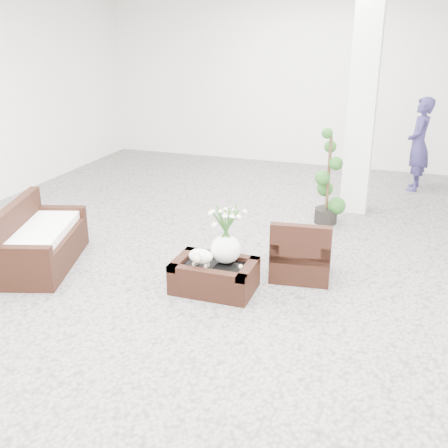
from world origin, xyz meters
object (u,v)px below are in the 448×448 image
(loveseat, at_px, (41,235))
(coffee_table, at_px, (214,277))
(topiary, at_px, (328,177))
(armchair, at_px, (302,246))

(loveseat, bearing_deg, coffee_table, -105.67)
(loveseat, height_order, topiary, topiary)
(coffee_table, relative_size, topiary, 0.64)
(loveseat, bearing_deg, armchair, -93.33)
(topiary, bearing_deg, coffee_table, -107.61)
(coffee_table, bearing_deg, loveseat, -178.04)
(loveseat, distance_m, topiary, 4.07)
(armchair, xyz_separation_m, topiary, (-0.01, 1.90, 0.34))
(armchair, height_order, loveseat, loveseat)
(coffee_table, distance_m, armchair, 1.11)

